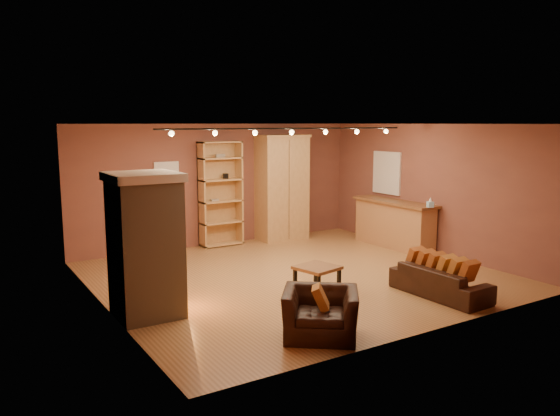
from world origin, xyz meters
TOP-DOWN VIEW (x-y plane):
  - floor at (0.00, 0.00)m, footprint 7.00×7.00m
  - ceiling at (0.00, 0.00)m, footprint 7.00×7.00m
  - back_wall at (0.00, 3.25)m, footprint 7.00×0.02m
  - left_wall at (-3.50, 0.00)m, footprint 0.02×6.50m
  - right_wall at (3.50, 0.00)m, footprint 0.02×6.50m
  - fireplace at (-3.04, -0.60)m, footprint 1.01×0.98m
  - back_window at (-1.30, 3.23)m, footprint 0.56×0.04m
  - bookcase at (-0.08, 3.12)m, footprint 0.99×0.38m
  - armoire at (1.50, 2.93)m, footprint 1.25×0.71m
  - bar_counter at (3.20, 0.82)m, footprint 0.60×2.24m
  - tissue_box at (3.15, -0.29)m, footprint 0.16×0.16m
  - right_window at (3.47, 1.40)m, footprint 0.05×0.90m
  - loveseat at (1.32, -2.25)m, footprint 0.53×1.70m
  - armchair at (-1.35, -2.60)m, footprint 1.16×1.10m
  - coffee_table at (-0.32, -1.08)m, footprint 0.74×0.74m
  - track_rail at (0.00, 0.20)m, footprint 5.20×0.09m

SIDE VIEW (x-z plane):
  - floor at x=0.00m, z-range 0.00..0.00m
  - loveseat at x=1.32m, z-range -0.01..0.72m
  - coffee_table at x=-0.32m, z-range 0.17..0.64m
  - armchair at x=-1.35m, z-range 0.00..0.86m
  - bar_counter at x=3.20m, z-range 0.01..1.08m
  - fireplace at x=-3.04m, z-range 0.00..2.12m
  - tissue_box at x=3.15m, z-range 1.05..1.27m
  - bookcase at x=-0.08m, z-range 0.02..2.43m
  - armoire at x=1.50m, z-range 0.00..2.54m
  - back_wall at x=0.00m, z-range 0.00..2.80m
  - left_wall at x=-3.50m, z-range 0.00..2.80m
  - right_wall at x=3.50m, z-range 0.00..2.80m
  - back_window at x=-1.30m, z-range 1.12..1.98m
  - right_window at x=3.47m, z-range 1.15..2.15m
  - track_rail at x=0.00m, z-range 2.62..2.75m
  - ceiling at x=0.00m, z-range 2.80..2.80m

